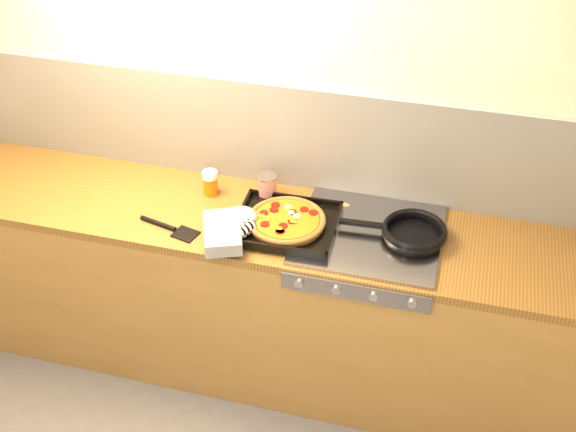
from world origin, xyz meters
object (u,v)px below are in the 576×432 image
(pizza_on_tray, at_px, (269,223))
(frying_pan, at_px, (413,232))
(tomato_can, at_px, (267,187))
(juice_glass, at_px, (210,183))

(pizza_on_tray, distance_m, frying_pan, 0.60)
(frying_pan, bearing_deg, pizza_on_tray, -169.98)
(frying_pan, height_order, tomato_can, tomato_can)
(frying_pan, distance_m, juice_glass, 0.94)
(tomato_can, bearing_deg, frying_pan, -11.04)
(tomato_can, bearing_deg, pizza_on_tray, -71.72)
(tomato_can, bearing_deg, juice_glass, -173.32)
(pizza_on_tray, height_order, frying_pan, pizza_on_tray)
(frying_pan, xyz_separation_m, tomato_can, (-0.67, 0.13, 0.02))
(tomato_can, height_order, juice_glass, tomato_can)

